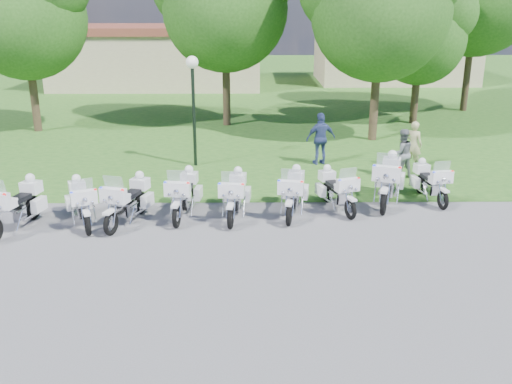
{
  "coord_description": "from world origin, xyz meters",
  "views": [
    {
      "loc": [
        0.39,
        -13.16,
        5.81
      ],
      "look_at": [
        0.53,
        1.2,
        0.95
      ],
      "focal_mm": 40.0,
      "sensor_mm": 36.0,
      "label": 1
    }
  ],
  "objects_px": {
    "motorcycle_3": "(184,193)",
    "motorcycle_7": "(388,179)",
    "motorcycle_6": "(337,189)",
    "motorcycle_8": "(430,181)",
    "motorcycle_4": "(235,195)",
    "bystander_a": "(414,145)",
    "motorcycle_2": "(128,200)",
    "lamp_post": "(193,83)",
    "bystander_c": "(321,139)",
    "motorcycle_0": "(16,205)",
    "motorcycle_1": "(81,202)",
    "bystander_b": "(401,154)",
    "motorcycle_5": "(293,192)"
  },
  "relations": [
    {
      "from": "bystander_c",
      "to": "bystander_a",
      "type": "bearing_deg",
      "value": 155.82
    },
    {
      "from": "motorcycle_3",
      "to": "motorcycle_8",
      "type": "distance_m",
      "value": 7.42
    },
    {
      "from": "motorcycle_8",
      "to": "bystander_a",
      "type": "height_order",
      "value": "bystander_a"
    },
    {
      "from": "bystander_b",
      "to": "motorcycle_4",
      "type": "bearing_deg",
      "value": 19.61
    },
    {
      "from": "motorcycle_5",
      "to": "bystander_b",
      "type": "xyz_separation_m",
      "value": [
        3.93,
        3.45,
        0.2
      ]
    },
    {
      "from": "motorcycle_3",
      "to": "motorcycle_6",
      "type": "distance_m",
      "value": 4.38
    },
    {
      "from": "motorcycle_6",
      "to": "lamp_post",
      "type": "bearing_deg",
      "value": -64.07
    },
    {
      "from": "motorcycle_4",
      "to": "motorcycle_8",
      "type": "xyz_separation_m",
      "value": [
        5.88,
        1.33,
        -0.05
      ]
    },
    {
      "from": "motorcycle_8",
      "to": "motorcycle_1",
      "type": "bearing_deg",
      "value": 1.53
    },
    {
      "from": "motorcycle_6",
      "to": "lamp_post",
      "type": "relative_size",
      "value": 0.52
    },
    {
      "from": "lamp_post",
      "to": "motorcycle_2",
      "type": "bearing_deg",
      "value": -102.94
    },
    {
      "from": "motorcycle_6",
      "to": "motorcycle_8",
      "type": "xyz_separation_m",
      "value": [
        2.96,
        0.77,
        -0.01
      ]
    },
    {
      "from": "motorcycle_0",
      "to": "bystander_b",
      "type": "distance_m",
      "value": 12.2
    },
    {
      "from": "motorcycle_0",
      "to": "bystander_c",
      "type": "distance_m",
      "value": 10.77
    },
    {
      "from": "motorcycle_0",
      "to": "motorcycle_6",
      "type": "height_order",
      "value": "motorcycle_0"
    },
    {
      "from": "motorcycle_8",
      "to": "bystander_b",
      "type": "height_order",
      "value": "bystander_b"
    },
    {
      "from": "motorcycle_0",
      "to": "motorcycle_7",
      "type": "height_order",
      "value": "motorcycle_7"
    },
    {
      "from": "motorcycle_6",
      "to": "bystander_c",
      "type": "height_order",
      "value": "bystander_c"
    },
    {
      "from": "motorcycle_0",
      "to": "motorcycle_6",
      "type": "relative_size",
      "value": 1.14
    },
    {
      "from": "bystander_c",
      "to": "lamp_post",
      "type": "bearing_deg",
      "value": -13.47
    },
    {
      "from": "bystander_a",
      "to": "motorcycle_4",
      "type": "bearing_deg",
      "value": 76.41
    },
    {
      "from": "motorcycle_3",
      "to": "bystander_b",
      "type": "distance_m",
      "value": 7.86
    },
    {
      "from": "motorcycle_6",
      "to": "bystander_c",
      "type": "bearing_deg",
      "value": -109.31
    },
    {
      "from": "motorcycle_0",
      "to": "motorcycle_8",
      "type": "relative_size",
      "value": 1.13
    },
    {
      "from": "bystander_a",
      "to": "bystander_b",
      "type": "relative_size",
      "value": 1.01
    },
    {
      "from": "motorcycle_0",
      "to": "motorcycle_3",
      "type": "distance_m",
      "value": 4.44
    },
    {
      "from": "motorcycle_2",
      "to": "motorcycle_5",
      "type": "xyz_separation_m",
      "value": [
        4.54,
        0.63,
        -0.0
      ]
    },
    {
      "from": "motorcycle_2",
      "to": "lamp_post",
      "type": "relative_size",
      "value": 0.56
    },
    {
      "from": "motorcycle_8",
      "to": "bystander_a",
      "type": "bearing_deg",
      "value": -105.79
    },
    {
      "from": "motorcycle_5",
      "to": "motorcycle_8",
      "type": "distance_m",
      "value": 4.39
    },
    {
      "from": "motorcycle_8",
      "to": "bystander_b",
      "type": "xyz_separation_m",
      "value": [
        -0.31,
        2.32,
        0.26
      ]
    },
    {
      "from": "motorcycle_1",
      "to": "motorcycle_2",
      "type": "xyz_separation_m",
      "value": [
        1.25,
        0.09,
        0.03
      ]
    },
    {
      "from": "motorcycle_7",
      "to": "bystander_a",
      "type": "height_order",
      "value": "motorcycle_7"
    },
    {
      "from": "motorcycle_0",
      "to": "motorcycle_5",
      "type": "distance_m",
      "value": 7.48
    },
    {
      "from": "motorcycle_5",
      "to": "motorcycle_8",
      "type": "height_order",
      "value": "motorcycle_5"
    },
    {
      "from": "motorcycle_0",
      "to": "motorcycle_7",
      "type": "relative_size",
      "value": 0.94
    },
    {
      "from": "motorcycle_4",
      "to": "bystander_c",
      "type": "xyz_separation_m",
      "value": [
        3.02,
        5.35,
        0.32
      ]
    },
    {
      "from": "motorcycle_0",
      "to": "lamp_post",
      "type": "bearing_deg",
      "value": -111.33
    },
    {
      "from": "motorcycle_1",
      "to": "motorcycle_8",
      "type": "xyz_separation_m",
      "value": [
        10.03,
        1.86,
        -0.03
      ]
    },
    {
      "from": "motorcycle_3",
      "to": "motorcycle_7",
      "type": "distance_m",
      "value": 6.06
    },
    {
      "from": "motorcycle_4",
      "to": "motorcycle_7",
      "type": "distance_m",
      "value": 4.67
    },
    {
      "from": "motorcycle_1",
      "to": "motorcycle_7",
      "type": "relative_size",
      "value": 0.83
    },
    {
      "from": "motorcycle_3",
      "to": "bystander_a",
      "type": "bearing_deg",
      "value": -141.95
    },
    {
      "from": "bystander_c",
      "to": "motorcycle_0",
      "type": "bearing_deg",
      "value": 20.25
    },
    {
      "from": "motorcycle_5",
      "to": "bystander_c",
      "type": "bearing_deg",
      "value": -94.37
    },
    {
      "from": "motorcycle_1",
      "to": "bystander_c",
      "type": "bearing_deg",
      "value": -164.04
    },
    {
      "from": "motorcycle_4",
      "to": "motorcycle_2",
      "type": "bearing_deg",
      "value": 14.47
    },
    {
      "from": "motorcycle_2",
      "to": "motorcycle_6",
      "type": "height_order",
      "value": "motorcycle_2"
    },
    {
      "from": "motorcycle_8",
      "to": "bystander_c",
      "type": "relative_size",
      "value": 1.09
    },
    {
      "from": "motorcycle_0",
      "to": "motorcycle_5",
      "type": "relative_size",
      "value": 1.04
    }
  ]
}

